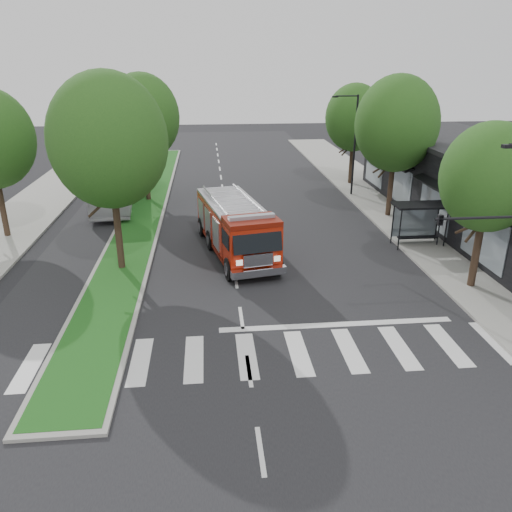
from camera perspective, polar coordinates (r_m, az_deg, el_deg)
The scene contains 13 objects.
ground at distance 21.96m, azimuth -1.69°, elevation -7.08°, with size 140.00×140.00×0.00m, color black.
sidewalk_right at distance 33.94m, azimuth 18.62°, elevation 2.48°, with size 5.00×80.00×0.15m, color gray.
median at distance 38.96m, azimuth -12.45°, elevation 5.51°, with size 3.00×50.00×0.15m.
storefront_row at distance 35.37m, azimuth 25.81°, elevation 6.31°, with size 8.00×30.00×5.00m, color black.
bus_shelter at distance 31.24m, azimuth 18.18°, elevation 4.72°, with size 3.20×1.60×2.61m.
tree_right_near at distance 25.26m, azimuth 25.10°, elevation 8.10°, with size 4.40×4.40×8.05m.
tree_right_mid at distance 35.81m, azimuth 15.80°, elevation 14.33°, with size 5.60×5.60×9.72m.
tree_right_far at distance 45.31m, azimuth 11.18°, elevation 15.25°, with size 5.00×5.00×8.73m.
tree_median_near at distance 25.95m, azimuth -16.50°, elevation 12.49°, with size 5.80×5.80×10.16m.
tree_median_far at distance 39.73m, azimuth -12.89°, elevation 15.23°, with size 5.60×5.60×9.72m.
streetlight_right_far at distance 41.35m, azimuth 11.03°, elevation 12.78°, with size 2.11×0.20×8.00m.
fire_engine at distance 28.60m, azimuth -2.36°, elevation 3.28°, with size 4.55×9.73×3.25m.
city_bus at distance 40.23m, azimuth -15.99°, elevation 7.90°, with size 2.65×11.33×3.16m, color silver.
Camera 1 is at (-1.23, -19.23, 10.53)m, focal length 35.00 mm.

